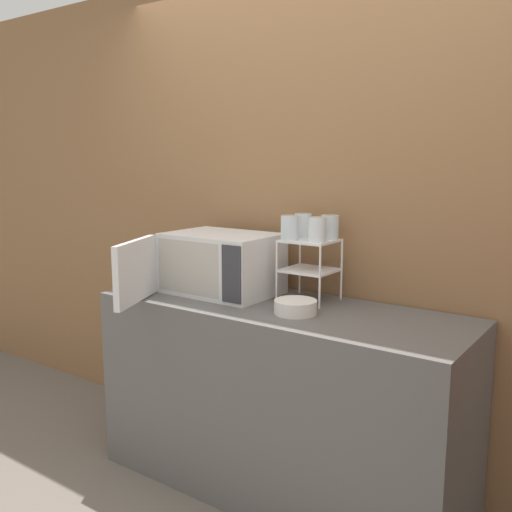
{
  "coord_description": "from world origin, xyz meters",
  "views": [
    {
      "loc": [
        1.41,
        -1.86,
        1.6
      ],
      "look_at": [
        -0.16,
        0.35,
        1.14
      ],
      "focal_mm": 40.0,
      "sensor_mm": 36.0,
      "label": 1
    }
  ],
  "objects": [
    {
      "name": "dish_rack",
      "position": [
        0.06,
        0.48,
        1.14
      ],
      "size": [
        0.25,
        0.22,
        0.3
      ],
      "color": "white",
      "rests_on": "counter"
    },
    {
      "name": "glass_back_left",
      "position": [
        -0.01,
        0.54,
        1.28
      ],
      "size": [
        0.08,
        0.08,
        0.12
      ],
      "color": "silver",
      "rests_on": "dish_rack"
    },
    {
      "name": "wall_back",
      "position": [
        0.0,
        0.69,
        1.3
      ],
      "size": [
        8.0,
        0.06,
        2.6
      ],
      "color": "olive",
      "rests_on": "ground_plane"
    },
    {
      "name": "counter",
      "position": [
        0.0,
        0.32,
        0.46
      ],
      "size": [
        1.79,
        0.65,
        0.92
      ],
      "color": "#595654",
      "rests_on": "ground_plane"
    },
    {
      "name": "microwave",
      "position": [
        -0.4,
        0.35,
        1.08
      ],
      "size": [
        0.58,
        0.8,
        0.31
      ],
      "color": "silver",
      "rests_on": "counter"
    },
    {
      "name": "glass_front_right",
      "position": [
        0.13,
        0.43,
        1.28
      ],
      "size": [
        0.08,
        0.08,
        0.12
      ],
      "color": "silver",
      "rests_on": "dish_rack"
    },
    {
      "name": "glass_back_right",
      "position": [
        0.13,
        0.55,
        1.28
      ],
      "size": [
        0.08,
        0.08,
        0.12
      ],
      "color": "silver",
      "rests_on": "dish_rack"
    },
    {
      "name": "glass_front_left",
      "position": [
        -0.01,
        0.42,
        1.28
      ],
      "size": [
        0.08,
        0.08,
        0.12
      ],
      "color": "silver",
      "rests_on": "dish_rack"
    },
    {
      "name": "bowl",
      "position": [
        0.13,
        0.24,
        0.95
      ],
      "size": [
        0.19,
        0.19,
        0.06
      ],
      "color": "silver",
      "rests_on": "counter"
    }
  ]
}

